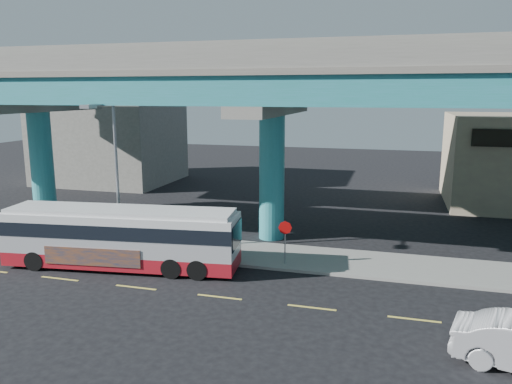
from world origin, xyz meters
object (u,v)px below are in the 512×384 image
(street_lamp, at_px, (110,156))
(stop_sign, at_px, (285,234))
(transit_bus, at_px, (121,235))
(parked_car, at_px, (78,227))

(street_lamp, distance_m, stop_sign, 9.89)
(transit_bus, height_order, stop_sign, transit_bus)
(transit_bus, height_order, street_lamp, street_lamp)
(transit_bus, bearing_deg, parked_car, 137.91)
(parked_car, height_order, stop_sign, stop_sign)
(transit_bus, distance_m, stop_sign, 8.15)
(stop_sign, bearing_deg, transit_bus, -150.22)
(street_lamp, xyz_separation_m, stop_sign, (9.16, 0.75, -3.66))
(parked_car, bearing_deg, transit_bus, -132.00)
(transit_bus, relative_size, stop_sign, 5.37)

